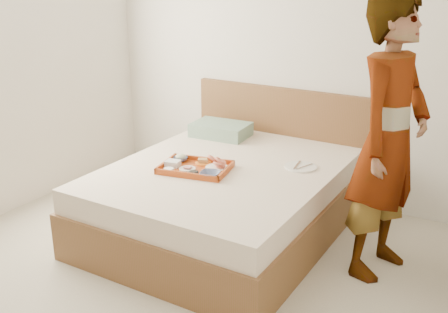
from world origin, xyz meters
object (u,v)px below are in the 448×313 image
dinner_plate (301,167)px  person (389,140)px  tray (195,167)px  bed (225,199)px

dinner_plate → person: 0.79m
tray → bed: bearing=38.2°
bed → tray: bearing=-130.3°
dinner_plate → person: (0.67, -0.20, 0.38)m
tray → dinner_plate: tray is taller
person → bed: bearing=105.5°
dinner_plate → bed: bearing=-151.2°
bed → person: (1.16, 0.07, 0.65)m
person → tray: bearing=112.7°
bed → tray: 0.37m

